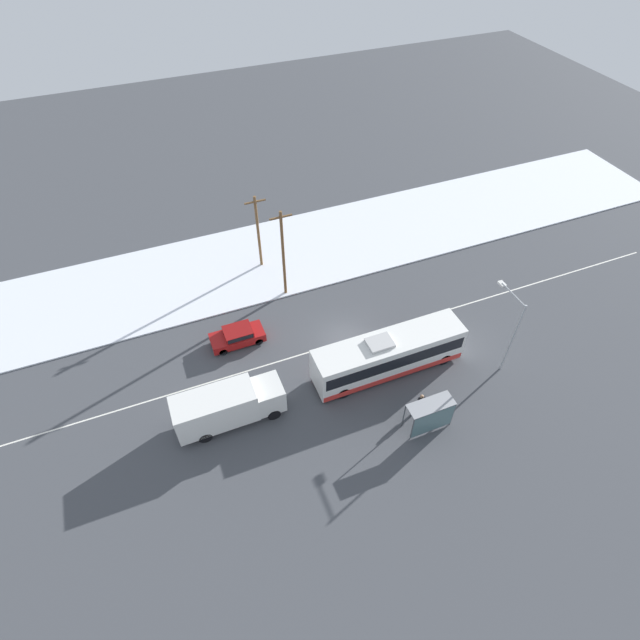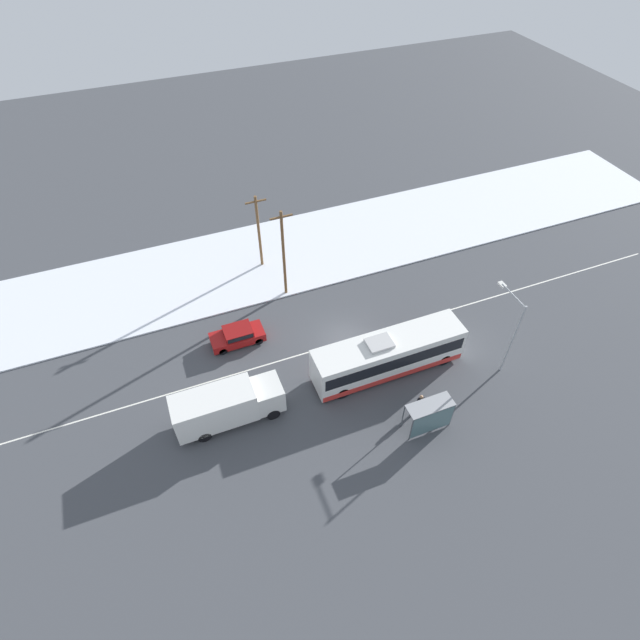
{
  "view_description": "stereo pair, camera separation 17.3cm",
  "coord_description": "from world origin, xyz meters",
  "px_view_note": "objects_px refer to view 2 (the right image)",
  "views": [
    {
      "loc": [
        -11.56,
        -23.41,
        29.3
      ],
      "look_at": [
        -1.51,
        1.63,
        1.4
      ],
      "focal_mm": 28.0,
      "sensor_mm": 36.0,
      "label": 1
    },
    {
      "loc": [
        -11.4,
        -23.47,
        29.3
      ],
      "look_at": [
        -1.51,
        1.63,
        1.4
      ],
      "focal_mm": 28.0,
      "sensor_mm": 36.0,
      "label": 2
    }
  ],
  "objects_px": {
    "pedestrian_at_stop": "(420,401)",
    "streetlamp": "(511,324)",
    "sedan_car": "(238,335)",
    "box_truck": "(226,405)",
    "utility_pole_roadside": "(284,253)",
    "utility_pole_snowlot": "(259,231)",
    "city_bus": "(388,355)",
    "bus_shelter": "(431,415)"
  },
  "relations": [
    {
      "from": "utility_pole_roadside",
      "to": "utility_pole_snowlot",
      "type": "height_order",
      "value": "utility_pole_roadside"
    },
    {
      "from": "city_bus",
      "to": "bus_shelter",
      "type": "relative_size",
      "value": 3.57
    },
    {
      "from": "utility_pole_snowlot",
      "to": "box_truck",
      "type": "bearing_deg",
      "value": -114.8
    },
    {
      "from": "sedan_car",
      "to": "pedestrian_at_stop",
      "type": "xyz_separation_m",
      "value": [
        10.0,
        -10.72,
        0.22
      ]
    },
    {
      "from": "box_truck",
      "to": "pedestrian_at_stop",
      "type": "bearing_deg",
      "value": -18.09
    },
    {
      "from": "streetlamp",
      "to": "utility_pole_roadside",
      "type": "distance_m",
      "value": 17.92
    },
    {
      "from": "city_bus",
      "to": "sedan_car",
      "type": "xyz_separation_m",
      "value": [
        -9.52,
        6.68,
        -0.88
      ]
    },
    {
      "from": "pedestrian_at_stop",
      "to": "bus_shelter",
      "type": "distance_m",
      "value": 1.71
    },
    {
      "from": "bus_shelter",
      "to": "city_bus",
      "type": "bearing_deg",
      "value": 92.83
    },
    {
      "from": "bus_shelter",
      "to": "utility_pole_snowlot",
      "type": "height_order",
      "value": "utility_pole_snowlot"
    },
    {
      "from": "city_bus",
      "to": "utility_pole_roadside",
      "type": "relative_size",
      "value": 1.36
    },
    {
      "from": "pedestrian_at_stop",
      "to": "utility_pole_snowlot",
      "type": "relative_size",
      "value": 0.22
    },
    {
      "from": "bus_shelter",
      "to": "streetlamp",
      "type": "xyz_separation_m",
      "value": [
        7.64,
        3.06,
        2.59
      ]
    },
    {
      "from": "utility_pole_roadside",
      "to": "bus_shelter",
      "type": "bearing_deg",
      "value": -74.43
    },
    {
      "from": "pedestrian_at_stop",
      "to": "streetlamp",
      "type": "relative_size",
      "value": 0.25
    },
    {
      "from": "utility_pole_roadside",
      "to": "utility_pole_snowlot",
      "type": "xyz_separation_m",
      "value": [
        -0.81,
        4.39,
        -0.54
      ]
    },
    {
      "from": "city_bus",
      "to": "box_truck",
      "type": "bearing_deg",
      "value": 179.9
    },
    {
      "from": "box_truck",
      "to": "pedestrian_at_stop",
      "type": "relative_size",
      "value": 4.51
    },
    {
      "from": "utility_pole_roadside",
      "to": "sedan_car",
      "type": "bearing_deg",
      "value": -143.22
    },
    {
      "from": "city_bus",
      "to": "bus_shelter",
      "type": "distance_m",
      "value": 5.61
    },
    {
      "from": "box_truck",
      "to": "streetlamp",
      "type": "relative_size",
      "value": 1.11
    },
    {
      "from": "pedestrian_at_stop",
      "to": "bus_shelter",
      "type": "height_order",
      "value": "bus_shelter"
    },
    {
      "from": "streetlamp",
      "to": "utility_pole_roadside",
      "type": "relative_size",
      "value": 0.8
    },
    {
      "from": "pedestrian_at_stop",
      "to": "box_truck",
      "type": "bearing_deg",
      "value": 161.91
    },
    {
      "from": "city_bus",
      "to": "utility_pole_roadside",
      "type": "height_order",
      "value": "utility_pole_roadside"
    },
    {
      "from": "pedestrian_at_stop",
      "to": "utility_pole_roadside",
      "type": "distance_m",
      "value": 15.77
    },
    {
      "from": "city_bus",
      "to": "bus_shelter",
      "type": "height_order",
      "value": "city_bus"
    },
    {
      "from": "box_truck",
      "to": "utility_pole_snowlot",
      "type": "bearing_deg",
      "value": 65.2
    },
    {
      "from": "bus_shelter",
      "to": "utility_pole_snowlot",
      "type": "relative_size",
      "value": 0.44
    },
    {
      "from": "box_truck",
      "to": "utility_pole_roadside",
      "type": "xyz_separation_m",
      "value": [
        7.73,
        10.6,
        2.68
      ]
    },
    {
      "from": "city_bus",
      "to": "pedestrian_at_stop",
      "type": "height_order",
      "value": "city_bus"
    },
    {
      "from": "box_truck",
      "to": "streetlamp",
      "type": "height_order",
      "value": "streetlamp"
    },
    {
      "from": "box_truck",
      "to": "pedestrian_at_stop",
      "type": "xyz_separation_m",
      "value": [
        12.46,
        -4.07,
        -0.66
      ]
    },
    {
      "from": "sedan_car",
      "to": "pedestrian_at_stop",
      "type": "height_order",
      "value": "pedestrian_at_stop"
    },
    {
      "from": "pedestrian_at_stop",
      "to": "utility_pole_snowlot",
      "type": "height_order",
      "value": "utility_pole_snowlot"
    },
    {
      "from": "city_bus",
      "to": "pedestrian_at_stop",
      "type": "xyz_separation_m",
      "value": [
        0.48,
        -4.05,
        -0.66
      ]
    },
    {
      "from": "utility_pole_roadside",
      "to": "utility_pole_snowlot",
      "type": "relative_size",
      "value": 1.15
    },
    {
      "from": "utility_pole_roadside",
      "to": "pedestrian_at_stop",
      "type": "bearing_deg",
      "value": -72.14
    },
    {
      "from": "sedan_car",
      "to": "utility_pole_snowlot",
      "type": "xyz_separation_m",
      "value": [
        4.47,
        8.33,
        3.02
      ]
    },
    {
      "from": "pedestrian_at_stop",
      "to": "streetlamp",
      "type": "xyz_separation_m",
      "value": [
        7.43,
        1.5,
        3.28
      ]
    },
    {
      "from": "city_bus",
      "to": "utility_pole_roadside",
      "type": "distance_m",
      "value": 11.75
    },
    {
      "from": "box_truck",
      "to": "streetlamp",
      "type": "distance_m",
      "value": 20.23
    }
  ]
}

